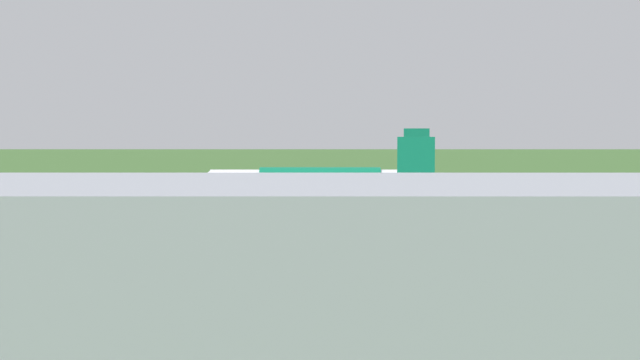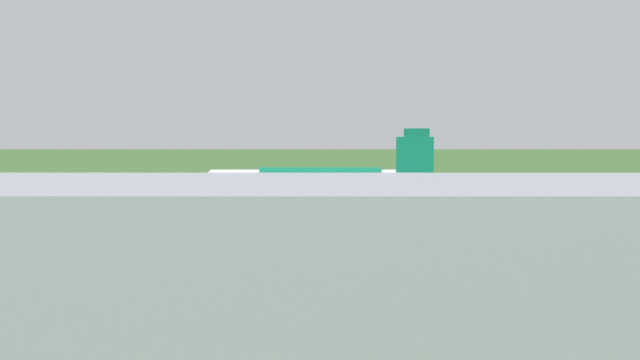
{
  "view_description": "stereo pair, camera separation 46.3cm",
  "coord_description": "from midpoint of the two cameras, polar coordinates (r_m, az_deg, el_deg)",
  "views": [
    {
      "loc": [
        -8.02,
        186.01,
        16.48
      ],
      "look_at": [
        -7.74,
        0.0,
        4.5
      ],
      "focal_mm": 47.79,
      "sensor_mm": 36.0,
      "label": 1
    },
    {
      "loc": [
        -8.48,
        186.01,
        16.48
      ],
      "look_at": [
        -7.74,
        0.0,
        4.5
      ],
      "focal_mm": 47.79,
      "sensor_mm": 36.0,
      "label": 2
    }
  ],
  "objects": [
    {
      "name": "runway_asphalt",
      "position": [
        186.92,
        -2.3,
        -1.37
      ],
      "size": [
        600.0,
        37.98,
        0.06
      ],
      "primitive_type": "cube",
      "color": "#2D3033",
      "rests_on": "ground"
    },
    {
      "name": "service_car_followme",
      "position": [
        160.64,
        -15.17,
        -2.03
      ],
      "size": [
        2.83,
        4.52,
        1.62
      ],
      "color": "black",
      "rests_on": "ground"
    },
    {
      "name": "service_truck_fuel",
      "position": [
        195.5,
        -15.32,
        -0.87
      ],
      "size": [
        5.74,
        5.64,
        2.65
      ],
      "color": "gray",
      "rests_on": "ground"
    },
    {
      "name": "terminal_building",
      "position": [
        58.18,
        -19.74,
        -6.2
      ],
      "size": [
        134.19,
        21.86,
        34.47
      ],
      "color": "#9EA3AD",
      "rests_on": "ground"
    },
    {
      "name": "ground_plane",
      "position": [
        186.92,
        -2.3,
        -1.38
      ],
      "size": [
        800.0,
        800.0,
        0.0
      ],
      "primitive_type": "plane",
      "color": "#3D662D"
    },
    {
      "name": "grass_verge_foreground",
      "position": [
        229.47,
        -1.83,
        -0.43
      ],
      "size": [
        600.0,
        80.0,
        0.04
      ],
      "primitive_type": "cube",
      "color": "#346B27",
      "rests_on": "ground"
    },
    {
      "name": "no_stopping_sign",
      "position": [
        227.11,
        0.02,
        -0.11
      ],
      "size": [
        0.6,
        0.1,
        2.42
      ],
      "color": "slate",
      "rests_on": "ground"
    },
    {
      "name": "airliner_main",
      "position": [
        186.4,
        0.19,
        -0.05
      ],
      "size": [
        53.95,
        44.0,
        15.88
      ],
      "color": "white",
      "rests_on": "ground"
    },
    {
      "name": "airliner_parked_mid",
      "position": [
        122.79,
        -2.73,
        -2.12
      ],
      "size": [
        50.92,
        41.77,
        14.86
      ],
      "color": "white",
      "rests_on": "ground"
    },
    {
      "name": "traffic_cone_orange",
      "position": [
        228.19,
        -1.7,
        -0.39
      ],
      "size": [
        0.4,
        0.4,
        0.55
      ],
      "primitive_type": "cone",
      "color": "orange",
      "rests_on": "ground"
    },
    {
      "name": "service_truck_baggage",
      "position": [
        164.98,
        -12.14,
        -1.64
      ],
      "size": [
        6.15,
        4.82,
        2.65
      ],
      "color": "#B21914",
      "rests_on": "ground"
    },
    {
      "name": "apron_concrete",
      "position": [
        125.21,
        -3.56,
        -3.87
      ],
      "size": [
        440.0,
        110.0,
        0.05
      ],
      "primitive_type": "cube",
      "color": "gray",
      "rests_on": "ground"
    }
  ]
}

